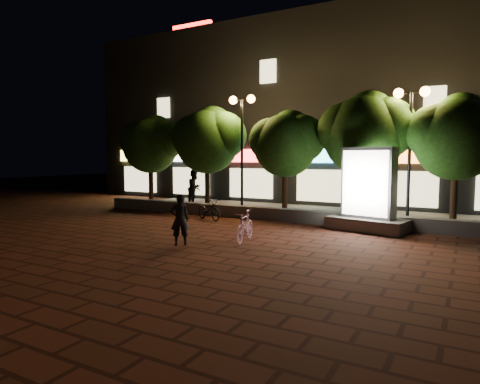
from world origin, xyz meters
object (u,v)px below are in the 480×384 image
Objects in this scene: ad_kiosk at (368,197)px; rider at (180,219)px; street_lamp_left at (242,123)px; tree_mid at (287,141)px; tree_right at (366,131)px; tree_far_right at (458,134)px; scooter_pink at (245,226)px; street_lamp_right at (411,120)px; tree_left at (209,138)px; pedestrian at (195,188)px; tree_far_left at (152,142)px; scooter_parked at (209,209)px.

rider is (-4.28, -5.06, -0.41)m from ad_kiosk.
tree_mid is at bearing 7.31° from street_lamp_left.
rider is at bearing -117.81° from tree_right.
tree_far_right is 3.04× the size of scooter_pink.
street_lamp_right is 3.31× the size of rider.
tree_mid is (4.00, -0.00, -0.23)m from tree_left.
street_lamp_left is 4.35m from pedestrian.
tree_far_right is (14.00, 0.00, 0.08)m from tree_far_left.
street_lamp_left reaches higher than ad_kiosk.
pedestrian reaches higher than scooter_pink.
street_lamp_right is at bearing -100.50° from pedestrian.
tree_far_right is at bearing 35.36° from scooter_pink.
tree_far_right is (3.20, -0.00, -0.20)m from tree_right.
scooter_pink is (1.04, -5.71, -2.75)m from tree_mid.
street_lamp_left is at bearing 180.00° from street_lamp_right.
street_lamp_right is 10.48m from pedestrian.
scooter_pink is at bearing -127.15° from ad_kiosk.
tree_far_left is 0.89× the size of street_lamp_left.
tree_right is at bearing 2.81° from street_lamp_left.
street_lamp_left reaches higher than street_lamp_right.
tree_left is 8.43m from ad_kiosk.
street_lamp_right reaches higher than tree_left.
street_lamp_right reaches higher than pedestrian.
street_lamp_left reaches higher than tree_far_right.
tree_far_right is at bearing -47.05° from scooter_parked.
tree_mid reaches higher than pedestrian.
tree_far_left is 10.65m from scooter_pink.
tree_far_right reaches higher than scooter_parked.
tree_left reaches higher than pedestrian.
scooter_pink is at bearing -79.68° from tree_mid.
rider is at bearing -134.49° from tree_far_right.
pedestrian is (-8.98, 2.34, -0.17)m from ad_kiosk.
ad_kiosk is 1.78× the size of scooter_parked.
rider is (3.60, -7.03, -2.69)m from tree_left.
tree_mid is 0.95× the size of tree_far_right.
street_lamp_left reaches higher than tree_far_left.
street_lamp_left is at bearing -177.19° from tree_right.
ad_kiosk is (0.57, -1.96, -2.40)m from tree_right.
scooter_pink is 4.54m from scooter_parked.
scooter_parked is at bearing -131.14° from tree_mid.
pedestrian is at bearing 178.12° from tree_far_right.
tree_far_left is 14.00m from tree_far_right.
ad_kiosk is 9.28m from pedestrian.
tree_far_right is 10.19m from rider.
rider is 4.80m from scooter_parked.
tree_right is at bearing 0.00° from tree_mid.
street_lamp_left is (-8.55, -0.26, 0.66)m from tree_far_right.
street_lamp_left is 4.31m from scooter_parked.
tree_left reaches higher than rider.
tree_left is 0.98× the size of street_lamp_right.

